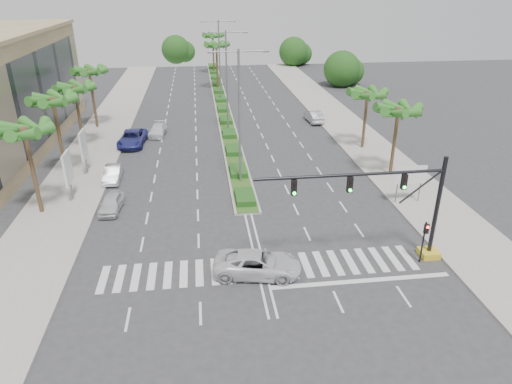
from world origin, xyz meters
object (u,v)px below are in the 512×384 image
(car_parked_a, at_px, (111,203))
(car_right, at_px, (314,116))
(car_crossing, at_px, (258,264))
(car_parked_b, at_px, (113,173))
(car_parked_d, at_px, (158,130))
(car_parked_c, at_px, (132,138))

(car_parked_a, xyz_separation_m, car_right, (22.60, 23.36, 0.10))
(car_right, bearing_deg, car_crossing, 67.29)
(car_parked_b, bearing_deg, car_parked_d, 75.83)
(car_parked_c, bearing_deg, car_parked_d, 56.95)
(car_parked_d, bearing_deg, car_parked_a, -89.81)
(car_crossing, bearing_deg, car_right, -9.01)
(car_parked_d, distance_m, car_crossing, 31.55)
(car_parked_c, xyz_separation_m, car_right, (22.82, 6.73, -0.05))
(car_crossing, bearing_deg, car_parked_d, 25.66)
(car_parked_b, distance_m, car_right, 28.94)
(car_parked_c, relative_size, car_parked_d, 1.31)
(car_parked_a, xyz_separation_m, car_parked_c, (-0.23, 16.64, 0.16))
(car_parked_b, relative_size, car_crossing, 0.74)
(car_parked_b, bearing_deg, car_parked_a, -83.07)
(car_parked_a, height_order, car_crossing, car_crossing)
(car_parked_b, height_order, car_crossing, car_crossing)
(car_parked_b, height_order, car_right, car_right)
(car_parked_b, distance_m, car_crossing, 20.37)
(car_parked_b, bearing_deg, car_right, 35.06)
(car_parked_a, distance_m, car_crossing, 14.86)
(car_right, bearing_deg, car_parked_d, 6.08)
(car_parked_b, bearing_deg, car_parked_c, 85.65)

